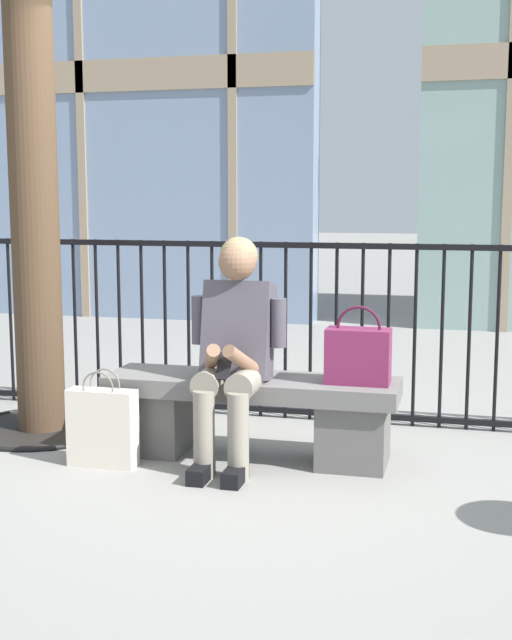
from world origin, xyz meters
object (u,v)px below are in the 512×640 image
object	(u,v)px
handbag_on_bench	(358,355)
shopping_bag	(103,427)
stone_bench	(252,409)
seated_person_with_phone	(234,344)

from	to	relation	value
handbag_on_bench	shopping_bag	distance (m)	1.40
stone_bench	shopping_bag	distance (m)	0.81
seated_person_with_phone	handbag_on_bench	distance (m)	0.65
stone_bench	shopping_bag	xyz separation A→B (m)	(-0.73, -0.34, -0.06)
stone_bench	shopping_bag	size ratio (longest dim) A/B	3.07
shopping_bag	stone_bench	bearing A→B (deg)	24.78
handbag_on_bench	shopping_bag	world-z (taller)	handbag_on_bench
shopping_bag	seated_person_with_phone	bearing A→B (deg)	17.31
handbag_on_bench	seated_person_with_phone	bearing A→B (deg)	-169.52
seated_person_with_phone	shopping_bag	distance (m)	0.83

